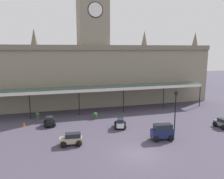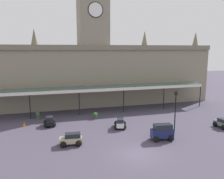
{
  "view_description": "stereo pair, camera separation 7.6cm",
  "coord_description": "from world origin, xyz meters",
  "views": [
    {
      "loc": [
        -7.96,
        -19.03,
        9.71
      ],
      "look_at": [
        0.0,
        8.96,
        4.66
      ],
      "focal_mm": 37.5,
      "sensor_mm": 36.0,
      "label": 1
    },
    {
      "loc": [
        -7.89,
        -19.05,
        9.71
      ],
      "look_at": [
        0.0,
        8.96,
        4.66
      ],
      "focal_mm": 37.5,
      "sensor_mm": 36.0,
      "label": 2
    }
  ],
  "objects": [
    {
      "name": "ground_plane",
      "position": [
        0.0,
        0.0,
        0.0
      ],
      "size": [
        140.0,
        140.0,
        0.0
      ],
      "primitive_type": "plane",
      "color": "#433D4E"
    },
    {
      "name": "station_building",
      "position": [
        -0.0,
        20.94,
        6.1
      ],
      "size": [
        42.26,
        5.88,
        20.12
      ],
      "color": "gray",
      "rests_on": "ground"
    },
    {
      "name": "entrance_canopy",
      "position": [
        0.0,
        15.78,
        3.81
      ],
      "size": [
        34.53,
        3.26,
        3.95
      ],
      "color": "#38564C",
      "rests_on": "ground"
    },
    {
      "name": "car_white_estate",
      "position": [
        0.68,
        7.63,
        0.56
      ],
      "size": [
        1.96,
        2.42,
        1.27
      ],
      "color": "silver",
      "rests_on": "ground"
    },
    {
      "name": "car_black_sedan",
      "position": [
        -7.78,
        10.79,
        0.5
      ],
      "size": [
        1.55,
        2.07,
        1.19
      ],
      "color": "black",
      "rests_on": "ground"
    },
    {
      "name": "car_grey_sedan",
      "position": [
        12.94,
        4.15,
        0.5
      ],
      "size": [
        1.65,
        2.13,
        1.19
      ],
      "color": "slate",
      "rests_on": "ground"
    },
    {
      "name": "car_navy_van",
      "position": [
        3.83,
        2.58,
        0.81
      ],
      "size": [
        2.48,
        1.75,
        1.77
      ],
      "color": "#19214C",
      "rests_on": "ground"
    },
    {
      "name": "car_beige_estate",
      "position": [
        -5.77,
        3.84,
        0.56
      ],
      "size": [
        2.32,
        1.67,
        1.27
      ],
      "color": "tan",
      "rests_on": "ground"
    },
    {
      "name": "victorian_lamppost",
      "position": [
        6.56,
        4.68,
        3.08
      ],
      "size": [
        0.3,
        0.3,
        4.97
      ],
      "color": "black",
      "rests_on": "ground"
    },
    {
      "name": "traffic_cone",
      "position": [
        -10.9,
        11.53,
        0.3
      ],
      "size": [
        0.4,
        0.4,
        0.59
      ],
      "primitive_type": "cone",
      "color": "orange",
      "rests_on": "ground"
    },
    {
      "name": "planter_near_kerb",
      "position": [
        -1.55,
        12.14,
        0.49
      ],
      "size": [
        0.6,
        0.6,
        0.96
      ],
      "color": "#47423D",
      "rests_on": "ground"
    },
    {
      "name": "planter_by_canopy",
      "position": [
        -9.32,
        14.43,
        0.49
      ],
      "size": [
        0.6,
        0.6,
        0.96
      ],
      "color": "#47423D",
      "rests_on": "ground"
    }
  ]
}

